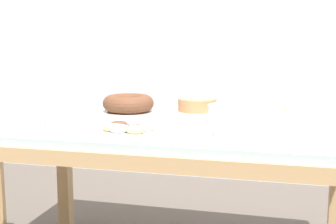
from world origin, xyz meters
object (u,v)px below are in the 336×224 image
(tealight_centre, at_px, (213,138))
(tealight_right_edge, at_px, (285,112))
(tealight_left_edge, at_px, (46,128))
(cake_golden_bundt, at_px, (128,105))
(cake_chocolate_round, at_px, (197,107))
(pastry_platter, at_px, (131,129))
(plate_stack, at_px, (231,114))

(tealight_centre, distance_m, tealight_right_edge, 0.75)
(tealight_left_edge, bearing_deg, cake_golden_bundt, 68.32)
(cake_chocolate_round, height_order, pastry_platter, cake_chocolate_round)
(pastry_platter, xyz_separation_m, plate_stack, (0.37, 0.33, 0.03))
(cake_chocolate_round, xyz_separation_m, tealight_left_edge, (-0.53, -0.59, -0.02))
(cake_golden_bundt, relative_size, plate_stack, 1.41)
(pastry_platter, relative_size, tealight_right_edge, 7.89)
(tealight_centre, relative_size, tealight_right_edge, 1.00)
(cake_golden_bundt, distance_m, plate_stack, 0.55)
(tealight_centre, bearing_deg, cake_chocolate_round, 106.02)
(cake_chocolate_round, bearing_deg, plate_stack, -47.97)
(pastry_platter, relative_size, tealight_left_edge, 7.89)
(tealight_left_edge, xyz_separation_m, tealight_right_edge, (0.97, 0.68, 0.00))
(tealight_centre, bearing_deg, tealight_left_edge, 178.33)
(cake_chocolate_round, bearing_deg, tealight_right_edge, 11.29)
(cake_golden_bundt, distance_m, tealight_right_edge, 0.80)
(plate_stack, height_order, tealight_left_edge, plate_stack)
(cake_golden_bundt, height_order, tealight_centre, cake_golden_bundt)
(tealight_right_edge, bearing_deg, cake_chocolate_round, -168.71)
(pastry_platter, bearing_deg, tealight_left_edge, -172.73)
(cake_golden_bundt, xyz_separation_m, tealight_centre, (0.51, -0.51, -0.04))
(cake_golden_bundt, xyz_separation_m, plate_stack, (0.53, -0.12, -0.01))
(plate_stack, distance_m, tealight_right_edge, 0.39)
(tealight_left_edge, distance_m, tealight_right_edge, 1.18)
(pastry_platter, distance_m, plate_stack, 0.49)
(tealight_left_edge, xyz_separation_m, tealight_centre, (0.71, -0.02, 0.00))
(cake_chocolate_round, relative_size, tealight_left_edge, 7.49)
(cake_chocolate_round, distance_m, tealight_right_edge, 0.44)
(cake_golden_bundt, bearing_deg, plate_stack, -12.55)
(cake_chocolate_round, bearing_deg, tealight_left_edge, -131.97)
(cake_golden_bundt, height_order, pastry_platter, cake_golden_bundt)
(plate_stack, xyz_separation_m, tealight_right_edge, (0.24, 0.31, -0.03))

